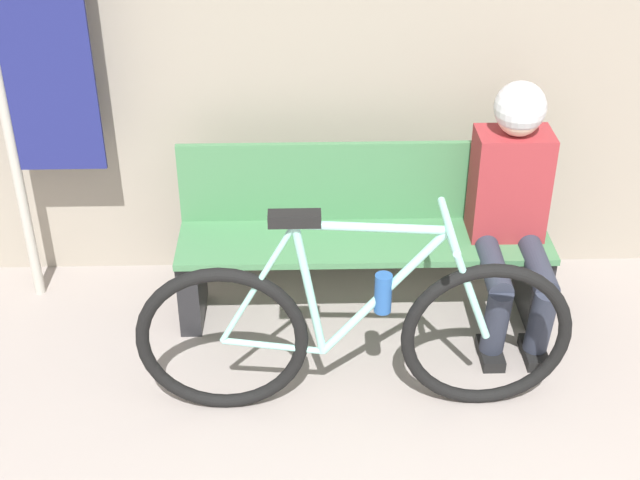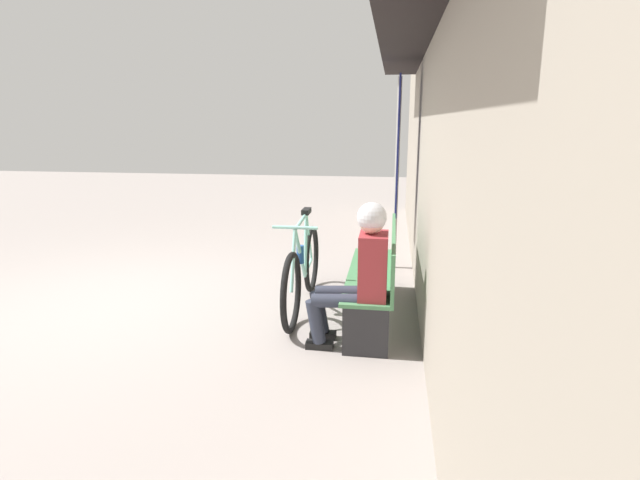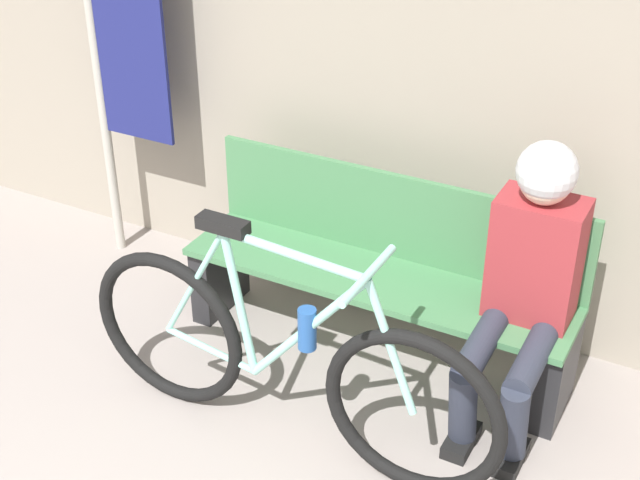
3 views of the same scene
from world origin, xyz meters
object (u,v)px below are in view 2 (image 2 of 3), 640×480
object	(u,v)px
park_bench_near	(377,276)
person_seated	(361,266)
banner_pole	(397,156)
bicycle	(302,271)

from	to	relation	value
park_bench_near	person_seated	distance (m)	0.73
person_seated	banner_pole	xyz separation A→B (m)	(-2.13, 0.27, 0.71)
park_bench_near	banner_pole	world-z (taller)	banner_pole
person_seated	banner_pole	world-z (taller)	banner_pole
person_seated	banner_pole	bearing A→B (deg)	172.72
park_bench_near	bicycle	distance (m)	0.72
park_bench_near	banner_pole	size ratio (longest dim) A/B	0.76
bicycle	person_seated	size ratio (longest dim) A/B	1.51
bicycle	banner_pole	world-z (taller)	banner_pole
park_bench_near	bicycle	world-z (taller)	bicycle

